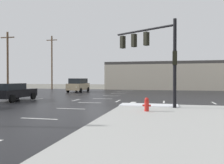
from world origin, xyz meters
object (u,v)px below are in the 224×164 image
at_px(utility_pole_distant, 52,61).
at_px(suv_tan, 78,85).
at_px(sedan_black, 13,92).
at_px(utility_pole_far, 8,61).
at_px(fire_hydrant, 147,104).
at_px(traffic_signal_mast, 153,49).

bearing_deg(utility_pole_distant, suv_tan, -44.64).
distance_m(sedan_black, utility_pole_far, 15.05).
bearing_deg(fire_hydrant, utility_pole_distant, 125.93).
bearing_deg(sedan_black, utility_pole_far, 40.04).
relative_size(sedan_black, suv_tan, 0.95).
bearing_deg(suv_tan, traffic_signal_mast, 35.50).
bearing_deg(suv_tan, utility_pole_distant, -134.63).
bearing_deg(utility_pole_far, utility_pole_distant, 86.01).
xyz_separation_m(fire_hydrant, utility_pole_far, (-21.35, 16.32, 4.08)).
bearing_deg(utility_pole_distant, utility_pole_far, -93.99).
relative_size(traffic_signal_mast, sedan_black, 1.25).
height_order(traffic_signal_mast, utility_pole_distant, utility_pole_distant).
bearing_deg(sedan_black, fire_hydrant, -110.54).
bearing_deg(utility_pole_distant, traffic_signal_mast, -50.80).
height_order(utility_pole_far, utility_pole_distant, utility_pole_distant).
xyz_separation_m(sedan_black, utility_pole_far, (-9.10, 11.38, 3.76)).
distance_m(fire_hydrant, sedan_black, 13.22).
bearing_deg(sedan_black, suv_tan, -0.70).
relative_size(suv_tan, utility_pole_distant, 0.47).
bearing_deg(utility_pole_far, traffic_signal_mast, -31.91).
xyz_separation_m(sedan_black, utility_pole_distant, (-8.26, 23.37, 4.52)).
bearing_deg(utility_pole_far, fire_hydrant, -37.38).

